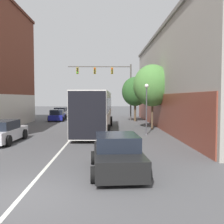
% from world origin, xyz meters
% --- Properties ---
extents(ground_plane, '(160.00, 160.00, 0.00)m').
position_xyz_m(ground_plane, '(0.00, 0.00, 0.00)').
color(ground_plane, '#4C4C4F').
extents(lane_center_line, '(0.14, 41.54, 0.01)m').
position_xyz_m(lane_center_line, '(0.00, 14.77, 0.00)').
color(lane_center_line, silver).
rests_on(lane_center_line, ground_plane).
extents(building_right_storefront, '(8.08, 28.89, 9.32)m').
position_xyz_m(building_right_storefront, '(11.34, 18.00, 4.77)').
color(building_right_storefront, '#9E998E').
rests_on(building_right_storefront, ground_plane).
extents(bus, '(3.11, 12.86, 3.38)m').
position_xyz_m(bus, '(1.54, 14.86, 1.90)').
color(bus, silver).
rests_on(bus, ground_plane).
extents(hatchback_foreground, '(2.23, 4.17, 1.44)m').
position_xyz_m(hatchback_foreground, '(2.93, 2.50, 0.68)').
color(hatchback_foreground, black).
rests_on(hatchback_foreground, ground_plane).
extents(parked_car_left_near, '(2.06, 4.29, 1.44)m').
position_xyz_m(parked_car_left_near, '(-4.24, 31.15, 0.68)').
color(parked_car_left_near, silver).
rests_on(parked_car_left_near, ground_plane).
extents(parked_car_left_mid, '(2.22, 4.56, 1.39)m').
position_xyz_m(parked_car_left_mid, '(-3.76, 25.53, 0.65)').
color(parked_car_left_mid, navy).
rests_on(parked_car_left_mid, ground_plane).
extents(parked_car_left_far, '(2.26, 4.62, 1.44)m').
position_xyz_m(parked_car_left_far, '(-4.26, 9.26, 0.69)').
color(parked_car_left_far, silver).
rests_on(parked_car_left_far, ground_plane).
extents(traffic_signal_gantry, '(7.99, 0.36, 7.09)m').
position_xyz_m(traffic_signal_gantry, '(3.01, 25.52, 5.26)').
color(traffic_signal_gantry, '#514C47').
rests_on(traffic_signal_gantry, ground_plane).
extents(street_lamp, '(0.31, 0.31, 3.96)m').
position_xyz_m(street_lamp, '(5.59, 12.53, 2.30)').
color(street_lamp, '#47474C').
rests_on(street_lamp, ground_plane).
extents(street_tree_near, '(3.47, 3.13, 5.92)m').
position_xyz_m(street_tree_near, '(6.68, 16.22, 4.00)').
color(street_tree_near, brown).
rests_on(street_tree_near, ground_plane).
extents(street_tree_far, '(3.23, 2.91, 5.43)m').
position_xyz_m(street_tree_far, '(5.99, 24.32, 3.64)').
color(street_tree_far, brown).
rests_on(street_tree_far, ground_plane).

